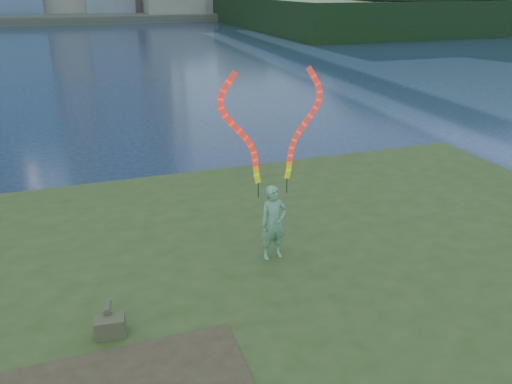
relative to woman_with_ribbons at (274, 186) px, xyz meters
name	(u,v)px	position (x,y,z in m)	size (l,w,h in m)	color
ground	(234,300)	(-0.81, -0.04, -2.25)	(320.00, 320.00, 0.00)	#17233B
grassy_knoll	(277,365)	(-0.81, -2.34, -1.91)	(20.00, 18.00, 0.80)	#3B4B1A
far_shore	(86,14)	(-0.81, 94.96, -1.65)	(320.00, 40.00, 1.20)	#474234
wooded_hill	(482,22)	(58.76, 59.92, -2.10)	(78.00, 50.00, 63.00)	black
woman_with_ribbons	(274,186)	(0.00, 0.00, 0.00)	(1.98, 0.39, 3.85)	#1A6C22
canvas_bag	(110,325)	(-3.11, -1.39, -1.28)	(0.46, 0.52, 0.41)	#4B4428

